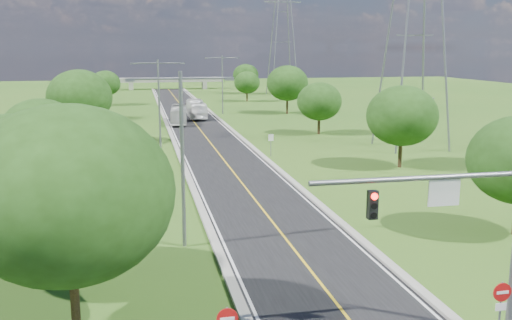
% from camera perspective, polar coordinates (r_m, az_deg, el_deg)
% --- Properties ---
extents(ground, '(260.00, 260.00, 0.00)m').
position_cam_1_polar(ground, '(80.73, -5.69, 3.10)').
color(ground, '#2B5618').
rests_on(ground, ground).
extents(road, '(8.00, 150.00, 0.06)m').
position_cam_1_polar(road, '(86.64, -6.11, 3.66)').
color(road, black).
rests_on(road, ground).
extents(curb_left, '(0.50, 150.00, 0.22)m').
position_cam_1_polar(curb_left, '(86.33, -8.93, 3.61)').
color(curb_left, gray).
rests_on(curb_left, ground).
extents(curb_right, '(0.50, 150.00, 0.22)m').
position_cam_1_polar(curb_right, '(87.14, -3.33, 3.80)').
color(curb_right, gray).
rests_on(curb_right, ground).
extents(signal_mast, '(8.54, 0.33, 7.20)m').
position_cam_1_polar(signal_mast, '(22.95, 20.48, -5.60)').
color(signal_mast, slate).
rests_on(signal_mast, ground).
extents(do_not_enter_right, '(0.76, 0.11, 2.50)m').
position_cam_1_polar(do_not_enter_right, '(24.30, 23.33, -12.74)').
color(do_not_enter_right, slate).
rests_on(do_not_enter_right, ground).
extents(speed_limit_sign, '(0.55, 0.09, 2.40)m').
position_cam_1_polar(speed_limit_sign, '(59.84, 1.50, 1.88)').
color(speed_limit_sign, slate).
rests_on(speed_limit_sign, ground).
extents(overpass, '(30.00, 3.00, 3.20)m').
position_cam_1_polar(overpass, '(159.97, -8.79, 7.86)').
color(overpass, gray).
rests_on(overpass, ground).
extents(streetlight_near_left, '(5.90, 0.25, 10.00)m').
position_cam_1_polar(streetlight_near_left, '(32.04, -7.41, 1.54)').
color(streetlight_near_left, slate).
rests_on(streetlight_near_left, ground).
extents(streetlight_mid_left, '(5.90, 0.25, 10.00)m').
position_cam_1_polar(streetlight_mid_left, '(64.77, -9.68, 6.31)').
color(streetlight_mid_left, slate).
rests_on(streetlight_mid_left, ground).
extents(streetlight_far_right, '(5.90, 0.25, 10.00)m').
position_cam_1_polar(streetlight_far_right, '(98.70, -3.38, 8.06)').
color(streetlight_far_right, slate).
rests_on(streetlight_far_right, ground).
extents(power_tower_near, '(9.00, 6.40, 28.00)m').
position_cam_1_polar(power_tower_near, '(66.84, 15.69, 13.13)').
color(power_tower_near, slate).
rests_on(power_tower_near, ground).
extents(power_tower_far, '(9.00, 6.40, 28.00)m').
position_cam_1_polar(power_tower_far, '(138.85, 2.67, 12.29)').
color(power_tower_far, slate).
rests_on(power_tower_far, ground).
extents(tree_la, '(7.14, 7.14, 8.30)m').
position_cam_1_polar(tree_la, '(28.72, -22.85, -1.75)').
color(tree_la, black).
rests_on(tree_la, ground).
extents(tree_lb, '(6.30, 6.30, 7.33)m').
position_cam_1_polar(tree_lb, '(48.58, -20.72, 2.63)').
color(tree_lb, black).
rests_on(tree_lb, ground).
extents(tree_lc, '(7.56, 7.56, 8.79)m').
position_cam_1_polar(tree_lc, '(70.06, -17.24, 6.02)').
color(tree_lc, black).
rests_on(tree_lc, ground).
extents(tree_ld, '(6.72, 6.72, 7.82)m').
position_cam_1_polar(tree_ld, '(94.12, -17.10, 6.84)').
color(tree_ld, black).
rests_on(tree_ld, ground).
extents(tree_le, '(5.88, 5.88, 6.84)m').
position_cam_1_polar(tree_le, '(117.88, -14.82, 7.43)').
color(tree_le, black).
rests_on(tree_le, ground).
extents(tree_lf, '(7.98, 7.98, 9.28)m').
position_cam_1_polar(tree_lf, '(22.33, -18.29, -3.30)').
color(tree_lf, black).
rests_on(tree_lf, ground).
extents(tree_rb, '(6.72, 6.72, 7.82)m').
position_cam_1_polar(tree_rb, '(55.52, 14.39, 4.30)').
color(tree_rb, black).
rests_on(tree_rb, ground).
extents(tree_rc, '(5.88, 5.88, 6.84)m').
position_cam_1_polar(tree_rc, '(75.53, 6.36, 5.84)').
color(tree_rc, black).
rests_on(tree_rc, ground).
extents(tree_rd, '(7.14, 7.14, 8.30)m').
position_cam_1_polar(tree_rd, '(98.99, 3.16, 7.68)').
color(tree_rd, black).
rests_on(tree_rd, ground).
extents(tree_re, '(5.46, 5.46, 6.35)m').
position_cam_1_polar(tree_re, '(121.88, -0.91, 7.76)').
color(tree_re, black).
rests_on(tree_re, ground).
extents(tree_rf, '(6.30, 6.30, 7.33)m').
position_cam_1_polar(tree_rf, '(142.12, -1.04, 8.50)').
color(tree_rf, black).
rests_on(tree_rf, ground).
extents(bus_outbound, '(2.41, 10.28, 2.86)m').
position_cam_1_polar(bus_outbound, '(93.01, -5.99, 5.08)').
color(bus_outbound, white).
rests_on(bus_outbound, road).
extents(bus_inbound, '(3.04, 9.72, 2.66)m').
position_cam_1_polar(bus_inbound, '(86.40, -7.73, 4.51)').
color(bus_inbound, silver).
rests_on(bus_inbound, road).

